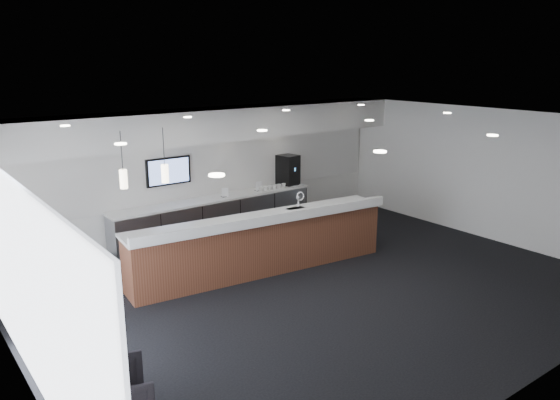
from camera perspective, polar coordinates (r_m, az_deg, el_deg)
ground at (r=10.17m, az=3.87°, el=-9.02°), size 10.00×10.00×0.00m
ceiling at (r=9.39m, az=4.18°, el=8.01°), size 10.00×8.00×0.02m
back_wall at (r=12.87m, az=-7.72°, el=2.95°), size 10.00×0.02×3.00m
left_wall at (r=7.57m, az=-26.22°, el=-6.85°), size 0.02×8.00×3.00m
right_wall at (r=13.41m, az=20.42°, el=2.63°), size 0.02×8.00×3.00m
soffit_bulkhead at (r=12.31m, az=-6.86°, el=7.87°), size 10.00×0.90×0.70m
alcove_panel at (r=12.83m, az=-7.66°, el=3.37°), size 9.80×0.06×1.40m
window_blinds_wall at (r=7.57m, az=-25.92°, el=-6.80°), size 0.04×7.36×2.55m
back_credenza at (r=12.82m, az=-6.77°, el=-1.78°), size 5.06×0.66×0.95m
wall_tv at (r=12.32m, az=-11.58°, el=2.97°), size 1.05×0.08×0.62m
pendant_left at (r=8.86m, az=-11.22°, el=2.45°), size 0.12×0.12×0.30m
pendant_right at (r=8.59m, az=-15.41°, el=1.82°), size 0.12×0.12×0.30m
ceiling_can_lights at (r=9.39m, az=4.18°, el=7.83°), size 7.00×5.00×0.02m
service_counter at (r=10.67m, az=-1.99°, el=-4.54°), size 5.41×1.43×1.49m
coffee_machine at (r=13.87m, az=0.83°, el=3.18°), size 0.50×0.59×0.75m
info_sign_left at (r=12.69m, az=-5.77°, el=0.79°), size 0.15×0.07×0.21m
info_sign_right at (r=13.22m, az=-2.25°, el=1.44°), size 0.17×0.03×0.23m
armchair at (r=6.77m, az=-16.90°, el=-19.31°), size 0.96×0.94×0.73m
lounge_guest at (r=6.80m, az=-20.17°, el=-14.13°), size 0.66×0.78×1.81m
cup_0 at (r=13.59m, az=0.38°, el=1.55°), size 0.11×0.11×0.10m
cup_1 at (r=13.51m, az=-0.09°, el=1.47°), size 0.15×0.15×0.10m
cup_2 at (r=13.43m, az=-0.57°, el=1.39°), size 0.13×0.13×0.10m
cup_3 at (r=13.35m, az=-1.05°, el=1.30°), size 0.14×0.14×0.10m
cup_4 at (r=13.27m, az=-1.54°, el=1.22°), size 0.15×0.15×0.10m
cup_5 at (r=13.19m, az=-2.04°, el=1.13°), size 0.11×0.11×0.10m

